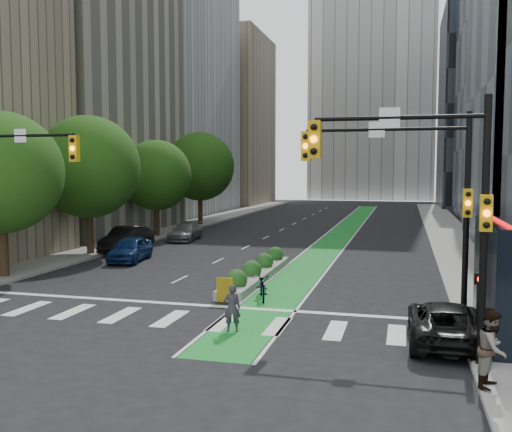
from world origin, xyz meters
The scene contains 25 objects.
ground centered at (0.00, 0.00, 0.00)m, with size 160.00×160.00×0.00m, color black.
sidewalk_left centered at (-11.80, 25.00, 0.07)m, with size 3.60×90.00×0.15m, color gray.
sidewalk_right centered at (11.80, 25.00, 0.07)m, with size 3.60×90.00×0.15m, color gray.
bike_lane_paint centered at (3.00, 30.00, 0.01)m, with size 2.20×70.00×0.01m, color #188529.
building_beige centered at (-20.00, 24.00, 15.00)m, with size 14.00×18.00×30.00m, color #B7AD99.
building_lt_mid centered at (-21.00, 45.00, 24.00)m, with size 14.00×22.00×48.00m, color silver.
building_tan_far centered at (-20.00, 66.00, 13.00)m, with size 14.00×16.00×26.00m, color tan.
building_dark_end centered at (20.00, 68.00, 14.00)m, with size 14.00×18.00×28.00m, color black.
building_distant centered at (2.00, 90.00, 35.00)m, with size 22.00×16.00×70.00m, color silver.
tree_near centered at (-11.00, 4.00, 5.26)m, with size 6.00×6.00×8.27m.
tree_mid centered at (-11.00, 12.00, 5.57)m, with size 6.40×6.40×8.78m.
tree_midfar centered at (-11.00, 22.00, 4.95)m, with size 5.60×5.60×7.76m.
tree_far centered at (-11.00, 32.00, 5.69)m, with size 6.60×6.60×9.00m.
signal_right centered at (8.67, 0.47, 4.80)m, with size 5.82×0.51×7.20m.
signal_far_right centered at (8.98, -4.03, 4.75)m, with size 4.82×0.51×7.20m.
median_planter centered at (1.20, 7.04, 0.37)m, with size 1.20×10.26×1.10m.
ped_signal_post centered at (10.30, -2.58, 1.58)m, with size 0.32×0.43×2.46m.
bicycle centered at (2.49, 2.91, 0.56)m, with size 0.75×2.15×1.13m, color gray.
cyclist centered at (2.66, -2.00, 0.80)m, with size 0.58×0.38×1.60m, color #302D36.
parked_car_left_near centered at (-7.46, 10.50, 0.73)m, with size 1.72×4.28×1.46m, color #0D2150.
parked_car_left_mid centered at (-9.47, 13.96, 0.84)m, with size 1.77×5.08×1.67m, color black.
parked_car_left_far centered at (-8.05, 20.73, 0.67)m, with size 1.87×4.59×1.33m, color slate.
parked_car_right centered at (9.46, -1.55, 0.66)m, with size 2.19×4.75×1.32m, color black.
pedestrian_near centered at (10.30, -5.42, 1.09)m, with size 0.91×0.71×1.88m, color gray.
pedestrian_far centered at (12.48, 5.61, 0.92)m, with size 0.90×0.38×1.54m, color gray.
Camera 1 is at (8.17, -19.88, 5.42)m, focal length 40.00 mm.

